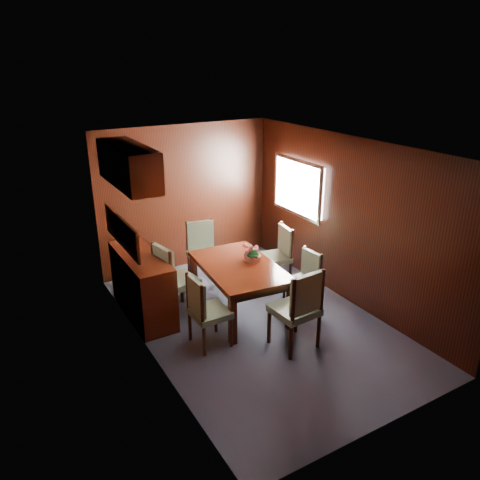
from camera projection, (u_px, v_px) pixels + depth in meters
ground at (257, 322)px, 6.39m from camera, size 4.50×4.50×0.00m
room_shell at (238, 203)px, 6.01m from camera, size 3.06×4.52×2.41m
sideboard at (142, 285)px, 6.44m from camera, size 0.48×1.40×0.90m
dining_table at (239, 272)px, 6.46m from camera, size 1.09×1.61×0.72m
chair_left_near at (204, 308)px, 5.70m from camera, size 0.44×0.46×0.96m
chair_left_far at (172, 276)px, 6.37m from camera, size 0.57×0.59×1.07m
chair_right_near at (306, 276)px, 6.63m from camera, size 0.41×0.43×0.86m
chair_right_far at (279, 252)px, 7.33m from camera, size 0.50×0.51×0.95m
chair_head at (299, 306)px, 5.61m from camera, size 0.54×0.52×1.08m
chair_foot at (203, 248)px, 7.39m from camera, size 0.54×0.52×0.99m
flower_centerpiece at (253, 252)px, 6.53m from camera, size 0.25×0.25×0.25m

